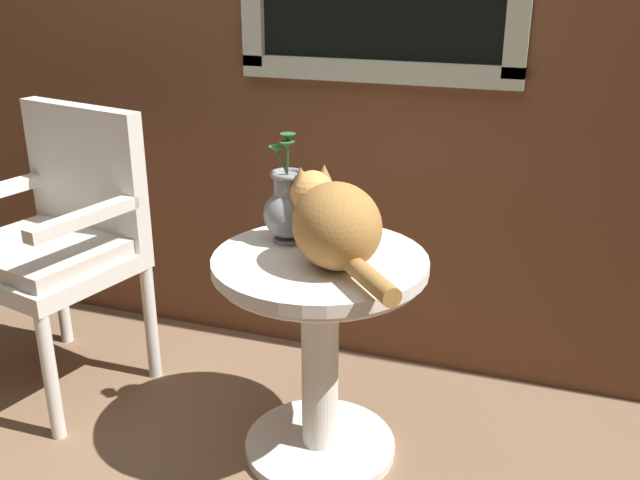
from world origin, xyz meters
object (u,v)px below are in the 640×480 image
at_px(wicker_side_table, 320,321).
at_px(cat, 335,223).
at_px(pewter_vase_with_ivy, 288,208).
at_px(wicker_chair, 60,233).

xyz_separation_m(wicker_side_table, cat, (0.05, -0.03, 0.31)).
distance_m(wicker_side_table, cat, 0.32).
bearing_deg(cat, wicker_side_table, 146.98).
height_order(wicker_side_table, pewter_vase_with_ivy, pewter_vase_with_ivy).
distance_m(wicker_chair, cat, 1.04).
distance_m(wicker_side_table, pewter_vase_with_ivy, 0.33).
relative_size(wicker_chair, cat, 2.17).
xyz_separation_m(cat, pewter_vase_with_ivy, (-0.18, 0.12, -0.02)).
relative_size(wicker_chair, pewter_vase_with_ivy, 2.95).
height_order(wicker_side_table, cat, cat).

